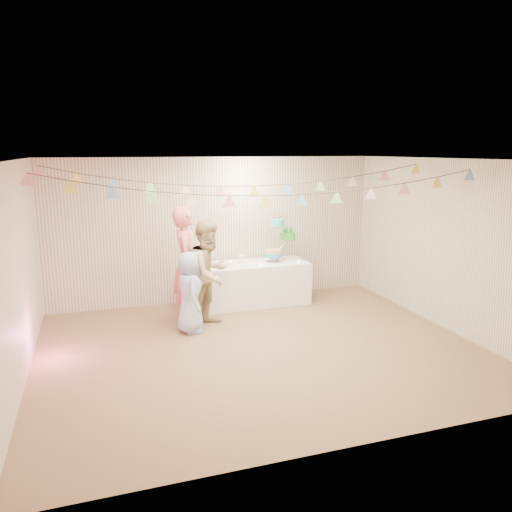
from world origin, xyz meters
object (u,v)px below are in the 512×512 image
object	(u,v)px
cake_stand	(280,239)
person_adult_b	(209,274)
table	(252,283)
person_child	(190,292)
person_adult_a	(187,264)

from	to	relation	value
cake_stand	person_adult_b	distance (m)	1.82
table	cake_stand	xyz separation A→B (m)	(0.55, 0.05, 0.77)
cake_stand	person_child	xyz separation A→B (m)	(-1.88, -1.11, -0.52)
table	person_adult_a	bearing A→B (deg)	-157.68
person_adult_a	person_adult_b	xyz separation A→B (m)	(0.27, -0.38, -0.09)
cake_stand	person_adult_a	distance (m)	1.90
person_adult_a	cake_stand	bearing A→B (deg)	-58.90
person_adult_a	person_child	bearing A→B (deg)	-173.65
table	cake_stand	distance (m)	0.95
person_adult_b	cake_stand	bearing A→B (deg)	-7.56
table	person_adult_b	size ratio (longest dim) A/B	1.18
person_adult_b	person_adult_a	bearing A→B (deg)	86.51
person_child	table	bearing A→B (deg)	-51.35
person_adult_b	table	bearing A→B (deg)	3.13
cake_stand	person_adult_a	bearing A→B (deg)	-162.61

